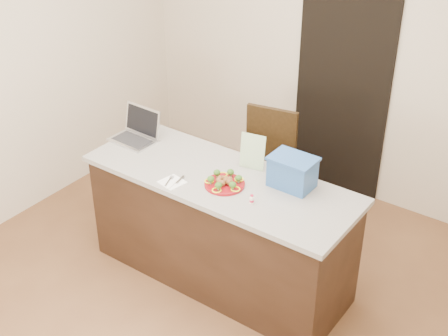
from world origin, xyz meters
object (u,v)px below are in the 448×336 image
Objects in this scene: island at (220,228)px; yogurt_bottle at (252,200)px; plate at (225,184)px; laptop at (138,131)px; chair at (264,159)px; blue_box at (292,172)px; napkin at (172,182)px.

yogurt_bottle reaches higher than island.
plate is 4.42× the size of yogurt_bottle.
island is at bearing -3.97° from laptop.
laptop is at bearing 174.20° from island.
yogurt_bottle is (0.28, -0.08, 0.02)m from plate.
chair reaches higher than island.
plate is at bearing -144.51° from blue_box.
blue_box reaches higher than yogurt_bottle.
laptop is (-1.25, 0.24, 0.04)m from yogurt_bottle.
yogurt_bottle is at bearing -9.11° from laptop.
chair reaches higher than plate.
yogurt_bottle is 0.06× the size of chair.
napkin is at bearing -26.81° from laptop.
napkin is (-0.23, -0.27, 0.46)m from island.
plate is 1.07m from chair.
blue_box is (0.11, 0.35, 0.09)m from yogurt_bottle.
laptop is 1.14m from chair.
island is at bearing 49.16° from napkin.
chair is (-0.56, 1.05, -0.36)m from yogurt_bottle.
blue_box is (0.71, 0.46, 0.11)m from napkin.
island is at bearing -157.60° from blue_box.
chair is at bearing 51.20° from laptop.
yogurt_bottle reaches higher than napkin.
plate is 0.29m from yogurt_bottle.
laptop is at bearing 169.06° from yogurt_bottle.
chair reaches higher than yogurt_bottle.
chair is (0.69, 0.81, -0.41)m from laptop.
plate is 1.83× the size of napkin.
laptop is 1.37m from blue_box.
island is 0.92m from chair.
island is 0.58m from napkin.
blue_box is at bearing 21.88° from island.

